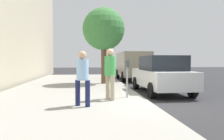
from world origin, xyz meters
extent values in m
plane|color=#2B2B2D|center=(0.00, 0.00, 0.00)|extent=(80.00, 80.00, 0.00)
cube|color=gray|center=(0.00, 3.00, 0.07)|extent=(28.00, 6.00, 0.15)
cylinder|color=gray|center=(0.63, 0.64, 0.72)|extent=(0.07, 0.07, 1.15)
cube|color=#383D42|center=(0.53, 0.64, 1.43)|extent=(0.16, 0.11, 0.26)
cube|color=#383D42|center=(0.73, 0.64, 1.43)|extent=(0.16, 0.11, 0.26)
cube|color=#268C33|center=(0.53, 0.58, 1.45)|extent=(0.10, 0.01, 0.10)
cube|color=#268C33|center=(0.73, 0.58, 1.45)|extent=(0.10, 0.01, 0.10)
cylinder|color=tan|center=(0.46, 1.39, 0.58)|extent=(0.15, 0.15, 0.86)
cylinder|color=tan|center=(0.09, 1.26, 0.58)|extent=(0.15, 0.15, 0.86)
cylinder|color=green|center=(0.28, 1.32, 1.36)|extent=(0.40, 0.40, 0.68)
sphere|color=tan|center=(0.28, 1.32, 1.83)|extent=(0.27, 0.27, 0.27)
cylinder|color=#191E4C|center=(-0.62, 2.42, 0.55)|extent=(0.15, 0.15, 0.80)
cylinder|color=#191E4C|center=(-0.82, 2.11, 0.55)|extent=(0.15, 0.15, 0.80)
cylinder|color=#8CB7E0|center=(-0.72, 2.27, 1.27)|extent=(0.37, 0.37, 0.64)
sphere|color=tan|center=(-0.72, 2.27, 1.71)|extent=(0.25, 0.25, 0.25)
cube|color=silver|center=(2.60, -1.35, 0.71)|extent=(4.42, 1.89, 0.76)
cube|color=black|center=(2.40, -1.35, 1.43)|extent=(2.22, 1.72, 0.68)
cylinder|color=black|center=(4.02, -0.46, 0.33)|extent=(0.66, 0.23, 0.66)
cylinder|color=black|center=(4.04, -2.21, 0.33)|extent=(0.66, 0.23, 0.66)
cylinder|color=black|center=(1.16, -0.49, 0.33)|extent=(0.66, 0.23, 0.66)
cylinder|color=black|center=(1.18, -2.24, 0.33)|extent=(0.66, 0.23, 0.66)
cube|color=gray|center=(9.41, -1.35, 1.28)|extent=(5.24, 2.10, 1.80)
cylinder|color=black|center=(11.12, -0.43, 0.38)|extent=(0.76, 0.23, 0.76)
cylinder|color=black|center=(11.09, -2.33, 0.38)|extent=(0.76, 0.23, 0.76)
cylinder|color=black|center=(7.74, -0.37, 0.38)|extent=(0.76, 0.23, 0.76)
cylinder|color=black|center=(7.71, -2.27, 0.38)|extent=(0.76, 0.23, 0.76)
cylinder|color=brown|center=(5.69, 1.17, 1.42)|extent=(0.32, 0.32, 2.54)
sphere|color=#3B7C3C|center=(5.69, 1.17, 3.46)|extent=(2.56, 2.56, 2.56)
cylinder|color=black|center=(9.34, 0.98, 1.95)|extent=(0.12, 0.12, 3.60)
cube|color=black|center=(9.34, 0.78, 3.30)|extent=(0.24, 0.20, 0.76)
sphere|color=red|center=(9.34, 0.67, 3.54)|extent=(0.14, 0.14, 0.14)
sphere|color=orange|center=(9.34, 0.67, 3.30)|extent=(0.14, 0.14, 0.14)
sphere|color=green|center=(9.34, 0.67, 3.06)|extent=(0.14, 0.14, 0.14)
camera|label=1|loc=(-7.23, 2.06, 1.55)|focal=34.06mm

